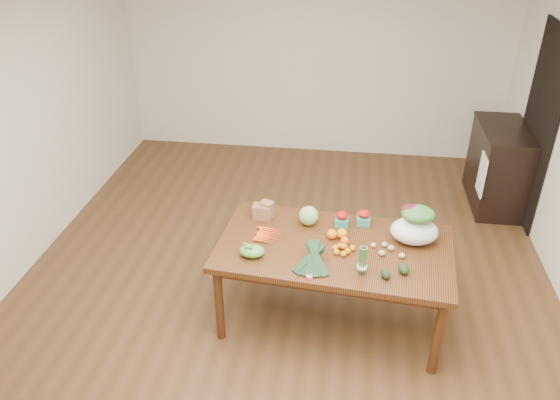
# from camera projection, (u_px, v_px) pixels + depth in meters

# --- Properties ---
(floor) EXTENTS (6.00, 6.00, 0.00)m
(floor) POSITION_uv_depth(u_px,v_px,m) (285.00, 280.00, 5.18)
(floor) COLOR #53351C
(floor) RESTS_ON ground
(room_walls) EXTENTS (5.02, 6.02, 2.70)m
(room_walls) POSITION_uv_depth(u_px,v_px,m) (285.00, 151.00, 4.51)
(room_walls) COLOR silver
(room_walls) RESTS_ON floor
(dining_table) EXTENTS (1.94, 1.19, 0.75)m
(dining_table) POSITION_uv_depth(u_px,v_px,m) (332.00, 283.00, 4.55)
(dining_table) COLOR #512F12
(dining_table) RESTS_ON floor
(doorway_dark) EXTENTS (0.02, 1.00, 2.10)m
(doorway_dark) POSITION_uv_depth(u_px,v_px,m) (538.00, 127.00, 5.74)
(doorway_dark) COLOR black
(doorway_dark) RESTS_ON floor
(cabinet) EXTENTS (0.52, 1.02, 0.94)m
(cabinet) POSITION_uv_depth(u_px,v_px,m) (498.00, 167.00, 6.23)
(cabinet) COLOR black
(cabinet) RESTS_ON floor
(dish_towel) EXTENTS (0.02, 0.28, 0.45)m
(dish_towel) POSITION_uv_depth(u_px,v_px,m) (482.00, 175.00, 5.88)
(dish_towel) COLOR white
(dish_towel) RESTS_ON cabinet
(paper_bag) EXTENTS (0.22, 0.19, 0.15)m
(paper_bag) POSITION_uv_depth(u_px,v_px,m) (262.00, 210.00, 4.70)
(paper_bag) COLOR #965E43
(paper_bag) RESTS_ON dining_table
(cabbage) EXTENTS (0.17, 0.17, 0.17)m
(cabbage) POSITION_uv_depth(u_px,v_px,m) (309.00, 216.00, 4.61)
(cabbage) COLOR #9EC06E
(cabbage) RESTS_ON dining_table
(strawberry_basket_a) EXTENTS (0.12, 0.12, 0.10)m
(strawberry_basket_a) POSITION_uv_depth(u_px,v_px,m) (342.00, 220.00, 4.61)
(strawberry_basket_a) COLOR red
(strawberry_basket_a) RESTS_ON dining_table
(strawberry_basket_b) EXTENTS (0.12, 0.12, 0.10)m
(strawberry_basket_b) POSITION_uv_depth(u_px,v_px,m) (363.00, 219.00, 4.63)
(strawberry_basket_b) COLOR red
(strawberry_basket_b) RESTS_ON dining_table
(orange_a) EXTENTS (0.08, 0.08, 0.08)m
(orange_a) POSITION_uv_depth(u_px,v_px,m) (332.00, 234.00, 4.44)
(orange_a) COLOR orange
(orange_a) RESTS_ON dining_table
(orange_b) EXTENTS (0.09, 0.09, 0.09)m
(orange_b) POSITION_uv_depth(u_px,v_px,m) (342.00, 234.00, 4.44)
(orange_b) COLOR orange
(orange_b) RESTS_ON dining_table
(orange_c) EXTENTS (0.07, 0.07, 0.07)m
(orange_c) POSITION_uv_depth(u_px,v_px,m) (345.00, 241.00, 4.36)
(orange_c) COLOR #FF590F
(orange_c) RESTS_ON dining_table
(mandarin_cluster) EXTENTS (0.19, 0.19, 0.08)m
(mandarin_cluster) POSITION_uv_depth(u_px,v_px,m) (343.00, 247.00, 4.28)
(mandarin_cluster) COLOR orange
(mandarin_cluster) RESTS_ON dining_table
(carrots) EXTENTS (0.24, 0.26, 0.03)m
(carrots) POSITION_uv_depth(u_px,v_px,m) (268.00, 235.00, 4.48)
(carrots) COLOR #F74C14
(carrots) RESTS_ON dining_table
(snap_pea_bag) EXTENTS (0.20, 0.15, 0.09)m
(snap_pea_bag) POSITION_uv_depth(u_px,v_px,m) (252.00, 251.00, 4.23)
(snap_pea_bag) COLOR #519C35
(snap_pea_bag) RESTS_ON dining_table
(kale_bunch) EXTENTS (0.35, 0.43, 0.16)m
(kale_bunch) POSITION_uv_depth(u_px,v_px,m) (312.00, 261.00, 4.05)
(kale_bunch) COLOR black
(kale_bunch) RESTS_ON dining_table
(asparagus_bundle) EXTENTS (0.09, 0.12, 0.26)m
(asparagus_bundle) POSITION_uv_depth(u_px,v_px,m) (363.00, 260.00, 3.99)
(asparagus_bundle) COLOR #4B883E
(asparagus_bundle) RESTS_ON dining_table
(potato_a) EXTENTS (0.05, 0.04, 0.04)m
(potato_a) POSITION_uv_depth(u_px,v_px,m) (374.00, 245.00, 4.34)
(potato_a) COLOR #D8B37C
(potato_a) RESTS_ON dining_table
(potato_b) EXTENTS (0.06, 0.05, 0.05)m
(potato_b) POSITION_uv_depth(u_px,v_px,m) (382.00, 253.00, 4.24)
(potato_b) COLOR tan
(potato_b) RESTS_ON dining_table
(potato_c) EXTENTS (0.05, 0.05, 0.05)m
(potato_c) POSITION_uv_depth(u_px,v_px,m) (391.00, 248.00, 4.30)
(potato_c) COLOR #DBC17E
(potato_c) RESTS_ON dining_table
(potato_d) EXTENTS (0.05, 0.04, 0.04)m
(potato_d) POSITION_uv_depth(u_px,v_px,m) (385.00, 244.00, 4.35)
(potato_d) COLOR tan
(potato_d) RESTS_ON dining_table
(potato_e) EXTENTS (0.05, 0.05, 0.04)m
(potato_e) POSITION_uv_depth(u_px,v_px,m) (402.00, 256.00, 4.21)
(potato_e) COLOR tan
(potato_e) RESTS_ON dining_table
(avocado_a) EXTENTS (0.09, 0.11, 0.06)m
(avocado_a) POSITION_uv_depth(u_px,v_px,m) (386.00, 274.00, 4.00)
(avocado_a) COLOR black
(avocado_a) RESTS_ON dining_table
(avocado_b) EXTENTS (0.10, 0.13, 0.07)m
(avocado_b) POSITION_uv_depth(u_px,v_px,m) (404.00, 269.00, 4.04)
(avocado_b) COLOR black
(avocado_b) RESTS_ON dining_table
(salad_bag) EXTENTS (0.40, 0.32, 0.29)m
(salad_bag) POSITION_uv_depth(u_px,v_px,m) (415.00, 227.00, 4.34)
(salad_bag) COLOR silver
(salad_bag) RESTS_ON dining_table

